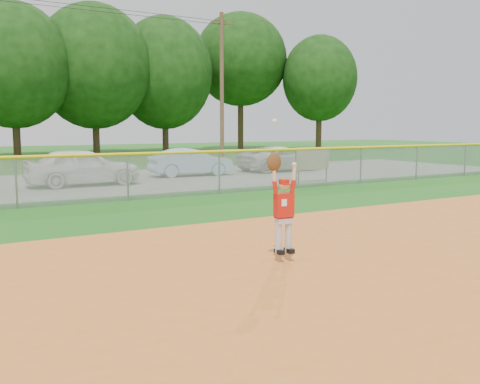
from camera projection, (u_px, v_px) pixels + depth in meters
name	position (u px, v px, depth m)	size (l,w,h in m)	color
ground	(332.00, 275.00, 8.64)	(120.00, 120.00, 0.00)	#1A5513
parking_strip	(81.00, 183.00, 22.31)	(44.00, 10.00, 0.03)	gray
car_white_a	(83.00, 167.00, 21.16)	(1.77, 4.40, 1.50)	white
car_blue	(191.00, 162.00, 25.25)	(1.37, 3.93, 1.29)	#97BFE1
car_white_b	(281.00, 159.00, 28.02)	(2.13, 4.63, 1.29)	silver
sponsor_sign	(313.00, 160.00, 22.20)	(1.69, 0.10, 1.50)	gray
outfield_fence	(128.00, 173.00, 17.08)	(40.06, 0.10, 1.55)	gray
power_lines	(68.00, 81.00, 27.36)	(19.40, 0.24, 9.00)	#4C3823
tree_line	(17.00, 57.00, 40.57)	(62.37, 13.00, 14.43)	#422D1C
ballplayer	(282.00, 204.00, 9.26)	(0.59, 0.26, 2.34)	silver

